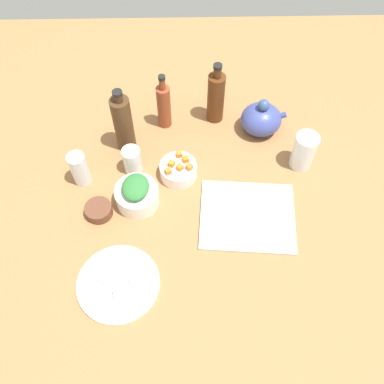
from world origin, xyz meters
The scene contains 27 objects.
tabletop centered at (0.00, 0.00, 1.50)cm, with size 190.00×190.00×3.00cm, color #9A693E.
cutting_board centered at (17.14, -6.43, 3.50)cm, with size 29.21×24.72×1.00cm, color silver.
plate_tofu centered at (-21.48, -27.76, 3.60)cm, with size 23.56×23.56×1.20cm, color white.
bowl_greens centered at (-17.19, 0.24, 6.24)cm, with size 13.65×13.65×6.48cm, color white.
bowl_carrots centered at (-4.25, 10.17, 5.53)cm, with size 12.20×12.20×5.06cm, color white.
bowl_small_side centered at (-29.11, -4.14, 4.80)cm, with size 8.45×8.45×3.60cm, color brown.
teapot centered at (24.69, 29.37, 8.61)cm, with size 15.84×13.24×14.35cm.
bottle_0 centered at (-22.10, 23.35, 14.17)cm, with size 6.38×6.38×25.20cm.
bottle_1 centered at (8.98, 35.61, 13.29)cm, with size 5.96×5.96×24.24cm.
bottle_2 centered at (-9.03, 32.98, 12.19)cm, with size 4.72×4.72×22.33cm.
drinking_glass_0 centered at (-35.70, 8.75, 9.20)cm, with size 5.65×5.65×12.40cm, color white.
drinking_glass_1 centered at (36.77, 14.08, 9.69)cm, with size 7.58×7.58×13.38cm, color white.
drinking_glass_2 centered at (-19.29, 12.92, 7.84)cm, with size 6.01×6.01×9.67cm, color white.
carrot_cube_0 centered at (-3.73, 8.85, 8.96)cm, with size 1.80×1.80×1.80cm, color orange.
carrot_cube_1 centered at (-6.43, 10.39, 8.96)cm, with size 1.80×1.80×1.80cm, color orange.
carrot_cube_2 centered at (-0.65, 8.92, 8.96)cm, with size 1.80×1.80×1.80cm, color orange.
carrot_cube_3 centered at (-1.80, 12.03, 8.96)cm, with size 1.80×1.80×1.80cm, color orange.
carrot_cube_4 centered at (-3.89, 14.14, 8.96)cm, with size 1.80×1.80×1.80cm, color orange.
carrot_cube_5 centered at (-7.43, 7.42, 8.96)cm, with size 1.80×1.80×1.80cm, color orange.
chopped_greens_mound centered at (-17.19, 0.24, 11.33)cm, with size 10.11×8.40×3.71cm, color #307336.
tofu_cube_0 centered at (-21.58, -25.37, 5.30)cm, with size 2.20×2.20×2.20cm, color white.
tofu_cube_1 centered at (-21.11, -31.40, 5.30)cm, with size 2.20×2.20×2.20cm, color white.
tofu_cube_2 centered at (-25.37, -27.13, 5.30)cm, with size 2.20×2.20×2.20cm, color silver.
tofu_cube_3 centered at (-17.11, -27.30, 5.30)cm, with size 2.20×2.20×2.20cm, color white.
dumpling_0 centered at (15.26, -5.85, 5.42)cm, with size 5.73×5.30×2.83cm, color beige.
dumpling_1 centered at (23.13, -8.43, 5.33)cm, with size 4.01×3.88×2.67cm, color beige.
dumpling_2 centered at (25.81, -14.18, 5.40)cm, with size 4.76×4.57×2.80cm, color beige.
Camera 1 is at (-1.50, -73.12, 120.55)cm, focal length 40.47 mm.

